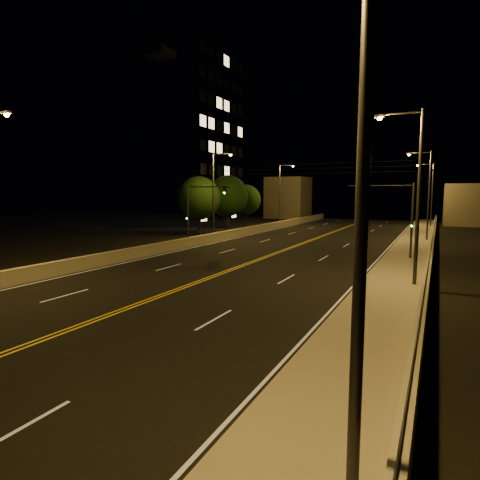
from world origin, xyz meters
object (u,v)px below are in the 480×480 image
at_px(streetlight_0, 345,176).
at_px(streetlight_5, 215,190).
at_px(traffic_signal_right, 399,212).
at_px(streetlight_1, 414,188).
at_px(tree_1, 228,196).
at_px(building_tower, 161,142).
at_px(traffic_signal_left, 196,208).
at_px(streetlight_6, 281,191).
at_px(streetlight_2, 427,190).
at_px(tree_2, 246,200).
at_px(tree_0, 199,198).
at_px(streetlight_3, 430,191).

distance_m(streetlight_0, streetlight_5, 39.83).
relative_size(streetlight_5, traffic_signal_right, 1.60).
height_order(streetlight_1, tree_1, streetlight_1).
xyz_separation_m(streetlight_1, building_tower, (-41.64, 32.45, 8.30)).
relative_size(streetlight_0, streetlight_5, 1.00).
relative_size(streetlight_0, tree_1, 1.26).
bearing_deg(traffic_signal_left, streetlight_5, 101.03).
relative_size(streetlight_0, streetlight_6, 1.00).
relative_size(streetlight_2, traffic_signal_left, 1.60).
relative_size(streetlight_1, tree_2, 1.47).
xyz_separation_m(traffic_signal_left, tree_0, (-5.57, 9.36, 0.81)).
relative_size(traffic_signal_left, tree_1, 0.79).
bearing_deg(streetlight_1, streetlight_2, 90.00).
bearing_deg(traffic_signal_right, building_tower, 150.57).
distance_m(streetlight_3, streetlight_6, 22.51).
bearing_deg(building_tower, tree_1, -20.38).
xyz_separation_m(building_tower, tree_0, (15.73, -13.26, -9.24)).
bearing_deg(streetlight_5, tree_1, 111.11).
bearing_deg(tree_2, tree_1, -83.28).
xyz_separation_m(streetlight_5, tree_1, (-4.20, 10.88, -0.70)).
bearing_deg(tree_0, traffic_signal_left, -59.25).
xyz_separation_m(streetlight_3, streetlight_5, (-21.48, -27.80, 0.00)).
distance_m(streetlight_5, tree_1, 11.68).
distance_m(building_tower, tree_2, 18.01).
xyz_separation_m(streetlight_2, streetlight_3, (0.00, 19.54, 0.00)).
bearing_deg(streetlight_2, streetlight_3, 90.00).
xyz_separation_m(streetlight_1, traffic_signal_right, (-1.53, 9.83, -1.75)).
distance_m(streetlight_0, tree_1, 51.31).
relative_size(streetlight_3, traffic_signal_left, 1.60).
bearing_deg(streetlight_2, traffic_signal_left, -145.31).
distance_m(streetlight_0, tree_0, 45.25).
relative_size(streetlight_3, streetlight_5, 1.00).
xyz_separation_m(streetlight_2, traffic_signal_left, (-20.34, -14.08, -1.75)).
relative_size(streetlight_6, tree_2, 1.47).
height_order(streetlight_1, building_tower, building_tower).
bearing_deg(streetlight_6, building_tower, -168.07).
height_order(traffic_signal_right, tree_2, tree_2).
bearing_deg(traffic_signal_left, streetlight_1, -25.79).
relative_size(streetlight_6, traffic_signal_left, 1.60).
bearing_deg(building_tower, traffic_signal_right, -29.43).
distance_m(traffic_signal_right, tree_2, 35.04).
height_order(streetlight_1, tree_0, streetlight_1).
height_order(traffic_signal_left, tree_2, tree_2).
bearing_deg(tree_2, streetlight_1, -52.23).
distance_m(streetlight_1, tree_0, 32.25).
bearing_deg(streetlight_2, streetlight_0, -90.00).
height_order(streetlight_5, streetlight_6, same).
relative_size(tree_1, tree_2, 1.17).
xyz_separation_m(streetlight_0, tree_2, (-26.59, 52.22, -1.43)).
distance_m(streetlight_3, tree_0, 35.51).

